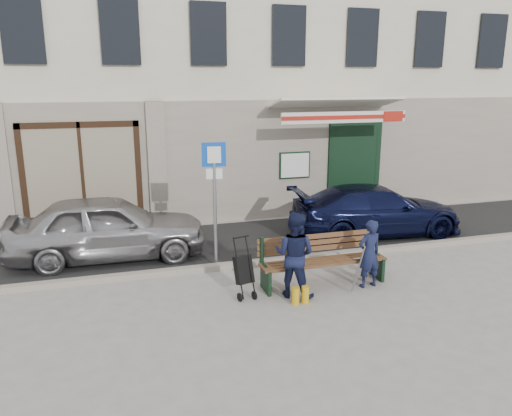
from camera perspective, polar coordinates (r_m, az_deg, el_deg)
name	(u,v)px	position (r m, az deg, el deg)	size (l,w,h in m)	color
ground	(270,296)	(8.96, 1.56, -10.03)	(80.00, 80.00, 0.00)	#9E9991
asphalt_lane	(229,243)	(11.74, -3.14, -3.98)	(60.00, 3.20, 0.01)	#282828
curb	(247,264)	(10.26, -1.05, -6.40)	(60.00, 0.18, 0.12)	#9E9384
building	(186,38)	(16.45, -7.97, 18.72)	(20.00, 8.27, 10.00)	beige
car_silver	(108,227)	(10.98, -16.58, -2.13)	(1.63, 4.06, 1.38)	#A7A6AB
car_navy	(376,210)	(12.58, 13.55, -0.23)	(1.71, 4.20, 1.22)	black
parking_sign	(215,186)	(9.84, -4.76, 2.55)	(0.47, 0.09, 2.54)	gray
bench	(321,261)	(9.35, 7.43, -6.03)	(2.40, 1.17, 0.98)	brown
man	(369,254)	(9.34, 12.80, -5.11)	(0.47, 0.31, 1.28)	#141A39
woman	(294,255)	(8.72, 4.41, -5.34)	(0.74, 0.58, 1.53)	#141937
stroller	(244,271)	(8.79, -1.40, -7.18)	(0.37, 0.48, 1.06)	black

